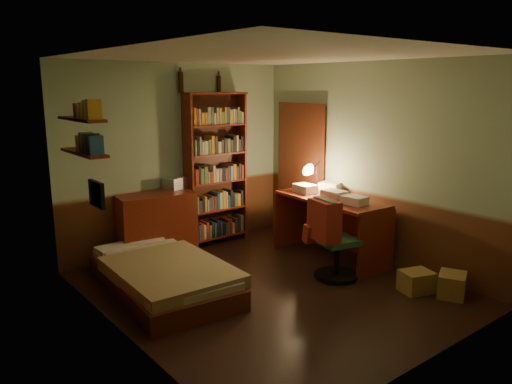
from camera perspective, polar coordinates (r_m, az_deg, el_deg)
floor at (r=5.85m, az=1.55°, el=-11.10°), size 3.50×4.00×0.02m
ceiling at (r=5.38m, az=1.72°, el=15.46°), size 3.50×4.00×0.02m
wall_back at (r=7.10m, az=-8.89°, el=3.93°), size 3.50×0.02×2.60m
wall_left at (r=4.56m, az=-15.55°, el=-0.97°), size 0.02×4.00×2.60m
wall_right at (r=6.72m, az=13.21°, el=3.29°), size 0.02×4.00×2.60m
wall_front at (r=4.17m, az=19.72°, el=-2.44°), size 3.50×0.02×2.60m
doorway at (r=7.60m, az=5.23°, el=2.27°), size 0.06×0.90×2.00m
door_trim at (r=7.58m, az=5.04°, el=2.24°), size 0.02×0.98×2.08m
bed at (r=5.81m, az=-10.70°, el=-8.22°), size 1.25×2.09×0.60m
dresser at (r=6.83m, az=-11.33°, el=-3.82°), size 1.06×0.63×0.89m
mini_stereo at (r=6.99m, az=-9.21°, el=1.05°), size 0.35×0.30×0.16m
bookshelf at (r=7.27m, az=-4.64°, el=2.61°), size 0.96×0.36×2.20m
bottle_left at (r=7.01m, az=-8.59°, el=12.31°), size 0.09×0.09×0.27m
bottle_right at (r=7.34m, az=-4.27°, el=12.23°), size 0.07×0.07×0.23m
desk at (r=6.74m, az=8.44°, el=-4.14°), size 0.74×1.61×0.84m
paper_stack at (r=7.08m, az=8.42°, el=0.62°), size 0.28×0.33×0.11m
desk_lamp at (r=7.03m, az=6.97°, el=2.83°), size 0.24×0.24×0.65m
office_chair at (r=6.09m, az=9.27°, el=-5.82°), size 0.51×0.47×0.87m
red_jacket at (r=5.89m, az=6.68°, el=0.46°), size 0.34×0.46×0.48m
wall_shelf_lower at (r=5.56m, az=-19.07°, el=4.27°), size 0.20×0.90×0.03m
wall_shelf_upper at (r=5.53m, az=-19.33°, el=7.86°), size 0.20×0.90×0.03m
framed_picture at (r=5.13m, az=-17.76°, el=-0.24°), size 0.04×0.32×0.26m
cardboard_box_a at (r=6.02m, az=21.49°, el=-9.86°), size 0.43×0.40×0.26m
cardboard_box_b at (r=6.01m, az=17.87°, el=-9.71°), size 0.41×0.37×0.24m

